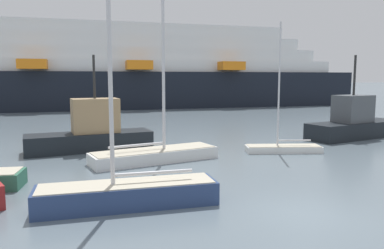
{
  "coord_description": "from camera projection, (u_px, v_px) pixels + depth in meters",
  "views": [
    {
      "loc": [
        -7.32,
        -10.61,
        4.59
      ],
      "look_at": [
        0.0,
        12.58,
        1.58
      ],
      "focal_mm": 35.34,
      "sensor_mm": 36.0,
      "label": 1
    }
  ],
  "objects": [
    {
      "name": "ground_plane",
      "position": [
        304.0,
        214.0,
        12.79
      ],
      "size": [
        600.0,
        600.0,
        0.0
      ],
      "primitive_type": "plane",
      "color": "slate"
    },
    {
      "name": "sailboat_0",
      "position": [
        283.0,
        146.0,
        23.41
      ],
      "size": [
        4.79,
        2.45,
        7.9
      ],
      "rotation": [
        0.0,
        0.0,
        2.87
      ],
      "color": "white",
      "rests_on": "ground_plane"
    },
    {
      "name": "sailboat_2",
      "position": [
        128.0,
        192.0,
        13.51
      ],
      "size": [
        6.47,
        1.83,
        9.47
      ],
      "rotation": [
        0.0,
        0.0,
        3.1
      ],
      "color": "navy",
      "rests_on": "ground_plane"
    },
    {
      "name": "sailboat_3",
      "position": [
        155.0,
        151.0,
        20.8
      ],
      "size": [
        7.29,
        3.32,
        13.6
      ],
      "rotation": [
        0.0,
        0.0,
        0.2
      ],
      "color": "white",
      "rests_on": "ground_plane"
    },
    {
      "name": "fishing_boat_0",
      "position": [
        355.0,
        124.0,
        28.96
      ],
      "size": [
        8.87,
        4.15,
        6.28
      ],
      "rotation": [
        0.0,
        0.0,
        3.35
      ],
      "color": "black",
      "rests_on": "ground_plane"
    },
    {
      "name": "fishing_boat_1",
      "position": [
        92.0,
        132.0,
        23.93
      ],
      "size": [
        7.94,
        3.03,
        6.01
      ],
      "rotation": [
        0.0,
        0.0,
        0.11
      ],
      "color": "black",
      "rests_on": "ground_plane"
    },
    {
      "name": "cruise_ship",
      "position": [
        38.0,
        71.0,
        56.31
      ],
      "size": [
        99.86,
        17.69,
        17.62
      ],
      "rotation": [
        0.0,
        0.0,
        -0.03
      ],
      "color": "black",
      "rests_on": "ground_plane"
    }
  ]
}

